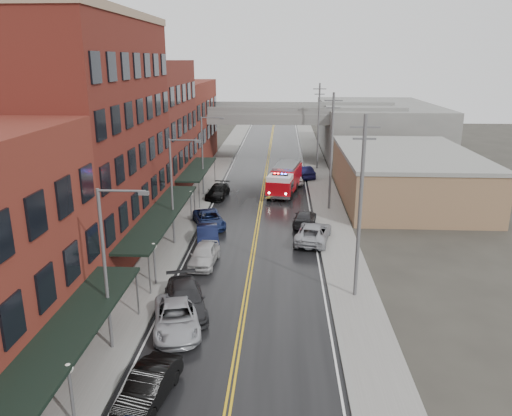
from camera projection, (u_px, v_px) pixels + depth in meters
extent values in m
cube|color=black|center=(258.00, 223.00, 47.78)|extent=(11.00, 160.00, 0.02)
cube|color=slate|center=(182.00, 221.00, 48.14)|extent=(3.00, 160.00, 0.15)
cube|color=slate|center=(334.00, 224.00, 47.38)|extent=(3.00, 160.00, 0.15)
cube|color=gray|center=(199.00, 222.00, 48.06)|extent=(0.30, 160.00, 0.15)
cube|color=gray|center=(317.00, 224.00, 47.47)|extent=(0.30, 160.00, 0.15)
cube|color=#5D1918|center=(85.00, 140.00, 39.20)|extent=(9.00, 20.00, 18.00)
cube|color=maroon|center=(145.00, 129.00, 56.37)|extent=(9.00, 15.00, 15.00)
cube|color=maroon|center=(178.00, 123.00, 73.54)|extent=(9.00, 20.00, 12.00)
cube|color=#93724F|center=(405.00, 177.00, 55.80)|extent=(14.00, 22.00, 5.00)
cube|color=slate|center=(376.00, 128.00, 83.96)|extent=(18.00, 30.00, 8.00)
cube|color=black|center=(62.00, 339.00, 22.44)|extent=(2.60, 16.00, 0.18)
cylinder|color=slate|center=(137.00, 294.00, 30.08)|extent=(0.10, 0.10, 3.00)
cube|color=black|center=(162.00, 214.00, 40.62)|extent=(2.60, 18.00, 0.18)
cylinder|color=slate|center=(149.00, 275.00, 32.76)|extent=(0.10, 0.10, 3.00)
cylinder|color=slate|center=(195.00, 203.00, 49.21)|extent=(0.10, 0.10, 3.00)
cube|color=black|center=(197.00, 169.00, 57.36)|extent=(2.60, 13.00, 0.18)
cylinder|color=slate|center=(199.00, 195.00, 51.89)|extent=(0.10, 0.10, 3.00)
cylinder|color=slate|center=(215.00, 170.00, 63.56)|extent=(0.10, 0.10, 3.00)
cylinder|color=#59595B|center=(72.00, 399.00, 20.93)|extent=(0.14, 0.14, 2.80)
sphere|color=silver|center=(68.00, 369.00, 20.50)|extent=(0.44, 0.44, 0.44)
cylinder|color=#59595B|center=(155.00, 267.00, 34.32)|extent=(0.14, 0.14, 2.80)
sphere|color=silver|center=(154.00, 246.00, 33.89)|extent=(0.44, 0.44, 0.44)
cylinder|color=#59595B|center=(191.00, 208.00, 47.72)|extent=(0.14, 0.14, 2.80)
sphere|color=silver|center=(191.00, 193.00, 47.29)|extent=(0.44, 0.44, 0.44)
cylinder|color=#59595B|center=(105.00, 273.00, 25.80)|extent=(0.18, 0.18, 9.00)
cylinder|color=#59595B|center=(122.00, 191.00, 24.48)|extent=(2.40, 0.12, 0.12)
cube|color=#59595B|center=(144.00, 193.00, 24.45)|extent=(0.50, 0.22, 0.18)
cylinder|color=#59595B|center=(172.00, 193.00, 41.11)|extent=(0.18, 0.18, 9.00)
cylinder|color=#59595B|center=(184.00, 140.00, 39.78)|extent=(2.40, 0.12, 0.12)
cube|color=#59595B|center=(198.00, 142.00, 39.76)|extent=(0.50, 0.22, 0.18)
cylinder|color=#59595B|center=(202.00, 157.00, 56.41)|extent=(0.18, 0.18, 9.00)
cylinder|color=#59595B|center=(212.00, 118.00, 55.09)|extent=(2.40, 0.12, 0.12)
cube|color=#59595B|center=(222.00, 119.00, 55.06)|extent=(0.50, 0.22, 0.18)
cylinder|color=#59595B|center=(360.00, 210.00, 31.34)|extent=(0.24, 0.24, 12.00)
cube|color=#59595B|center=(365.00, 127.00, 29.85)|extent=(1.80, 0.12, 0.12)
cube|color=#59595B|center=(364.00, 139.00, 30.05)|extent=(1.40, 0.12, 0.12)
cylinder|color=#59595B|center=(331.00, 153.00, 50.47)|extent=(0.24, 0.24, 12.00)
cube|color=#59595B|center=(334.00, 101.00, 48.98)|extent=(1.80, 0.12, 0.12)
cube|color=#59595B|center=(333.00, 108.00, 49.18)|extent=(1.40, 0.12, 0.12)
cylinder|color=#59595B|center=(318.00, 127.00, 69.60)|extent=(0.24, 0.24, 12.00)
cube|color=#59595B|center=(320.00, 89.00, 68.11)|extent=(1.80, 0.12, 0.12)
cube|color=#59595B|center=(320.00, 94.00, 68.31)|extent=(1.40, 0.12, 0.12)
cube|color=slate|center=(268.00, 116.00, 76.46)|extent=(40.00, 10.00, 1.50)
cube|color=slate|center=(198.00, 140.00, 78.11)|extent=(1.60, 8.00, 6.00)
cube|color=slate|center=(339.00, 141.00, 76.96)|extent=(1.60, 8.00, 6.00)
cube|color=#A5070F|center=(287.00, 176.00, 59.56)|extent=(3.78, 6.41, 2.30)
cube|color=#A5070F|center=(280.00, 187.00, 55.68)|extent=(3.21, 3.29, 1.64)
cube|color=silver|center=(280.00, 178.00, 55.37)|extent=(3.03, 3.05, 0.55)
cube|color=black|center=(280.00, 184.00, 55.79)|extent=(3.03, 2.22, 0.88)
cube|color=slate|center=(287.00, 165.00, 59.18)|extent=(3.43, 5.93, 0.33)
cube|color=black|center=(280.00, 175.00, 55.26)|extent=(1.78, 0.62, 0.15)
sphere|color=#FF0C0C|center=(275.00, 174.00, 55.37)|extent=(0.22, 0.22, 0.22)
sphere|color=#1933FF|center=(285.00, 174.00, 55.10)|extent=(0.22, 0.22, 0.22)
cylinder|color=black|center=(269.00, 194.00, 56.08)|extent=(1.15, 0.58, 1.09)
cylinder|color=black|center=(290.00, 195.00, 55.54)|extent=(1.15, 0.58, 1.09)
cylinder|color=black|center=(276.00, 186.00, 59.65)|extent=(1.15, 0.58, 1.09)
cylinder|color=black|center=(296.00, 187.00, 59.11)|extent=(1.15, 0.58, 1.09)
cylinder|color=black|center=(280.00, 181.00, 62.20)|extent=(1.15, 0.58, 1.09)
cylinder|color=black|center=(299.00, 182.00, 61.65)|extent=(1.15, 0.58, 1.09)
imported|color=black|center=(149.00, 386.00, 22.77)|extent=(2.38, 4.84, 1.53)
imported|color=#A8AAB0|center=(177.00, 318.00, 28.81)|extent=(3.77, 6.04, 1.56)
imported|color=#242426|center=(185.00, 299.00, 30.88)|extent=(3.86, 6.14, 1.66)
imported|color=#B6B6B6|center=(204.00, 255.00, 38.02)|extent=(2.15, 4.82, 1.61)
imported|color=black|center=(207.00, 236.00, 41.91)|extent=(2.66, 5.26, 1.66)
imported|color=#14204C|center=(209.00, 219.00, 46.66)|extent=(4.06, 5.85, 1.48)
imported|color=black|center=(218.00, 191.00, 56.49)|extent=(2.55, 5.23, 1.46)
imported|color=#A1A3A9|center=(313.00, 233.00, 42.79)|extent=(3.76, 6.22, 1.62)
imported|color=#252527|center=(305.00, 218.00, 47.16)|extent=(2.61, 4.98, 1.38)
imported|color=silver|center=(293.00, 177.00, 62.86)|extent=(2.74, 4.99, 1.61)
imported|color=black|center=(303.00, 172.00, 65.82)|extent=(3.19, 5.30, 1.65)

